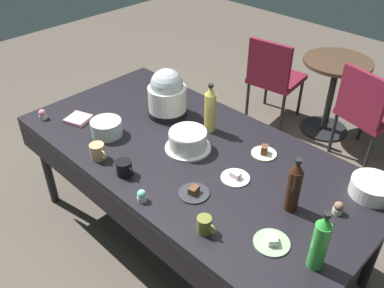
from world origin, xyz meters
name	(u,v)px	position (x,y,z in m)	size (l,w,h in m)	color
ground	(192,237)	(0.00, 0.00, 0.00)	(9.00, 9.00, 0.00)	brown
potluck_table	(192,159)	(0.00, 0.00, 0.69)	(2.20, 1.10, 0.75)	black
frosted_layer_cake	(188,140)	(-0.03, 0.00, 0.81)	(0.28, 0.28, 0.12)	silver
slow_cooker	(167,94)	(-0.41, 0.19, 0.90)	(0.26, 0.26, 0.33)	black
glass_salad_bowl	(107,128)	(-0.50, -0.25, 0.80)	(0.19, 0.19, 0.10)	#B2C6BC
ceramic_snack_bowl	(372,188)	(0.92, 0.38, 0.79)	(0.22, 0.22, 0.09)	silver
dessert_plate_cream	(264,152)	(0.32, 0.27, 0.76)	(0.15, 0.15, 0.06)	beige
dessert_plate_sage	(272,242)	(0.75, -0.25, 0.76)	(0.17, 0.17, 0.04)	#8CA87F
dessert_plate_charcoal	(194,192)	(0.27, -0.26, 0.76)	(0.16, 0.16, 0.04)	#2D2D33
dessert_plate_white	(235,177)	(0.34, -0.02, 0.76)	(0.16, 0.16, 0.04)	white
cupcake_rose	(43,114)	(-0.96, -0.43, 0.78)	(0.05, 0.05, 0.07)	beige
cupcake_vanilla	(142,196)	(0.12, -0.48, 0.78)	(0.05, 0.05, 0.07)	beige
cupcake_mint	(155,89)	(-0.70, 0.33, 0.78)	(0.05, 0.05, 0.07)	beige
cupcake_cocoa	(338,208)	(0.87, 0.13, 0.78)	(0.05, 0.05, 0.07)	beige
soda_bottle_ginger_ale	(210,109)	(-0.08, 0.24, 0.90)	(0.07, 0.07, 0.32)	gold
soda_bottle_lime_soda	(320,242)	(0.95, -0.22, 0.89)	(0.07, 0.07, 0.31)	green
soda_bottle_cola	(294,187)	(0.68, 0.00, 0.89)	(0.07, 0.07, 0.30)	#33190F
coffee_mug_black	(124,168)	(-0.11, -0.41, 0.79)	(0.13, 0.09, 0.08)	black
coffee_mug_tan	(98,152)	(-0.33, -0.43, 0.80)	(0.13, 0.09, 0.09)	tan
coffee_mug_olive	(205,225)	(0.49, -0.41, 0.79)	(0.11, 0.07, 0.09)	olive
paper_napkin_stack	(78,119)	(-0.77, -0.28, 0.76)	(0.14, 0.14, 0.02)	pink
maroon_chair_left	(274,75)	(-0.54, 1.65, 0.49)	(0.49, 0.49, 0.85)	maroon
maroon_chair_right	(368,110)	(0.38, 1.65, 0.49)	(0.54, 0.54, 0.85)	maroon
round_cafe_table	(333,83)	(-0.05, 1.87, 0.50)	(0.60, 0.60, 0.72)	#473323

